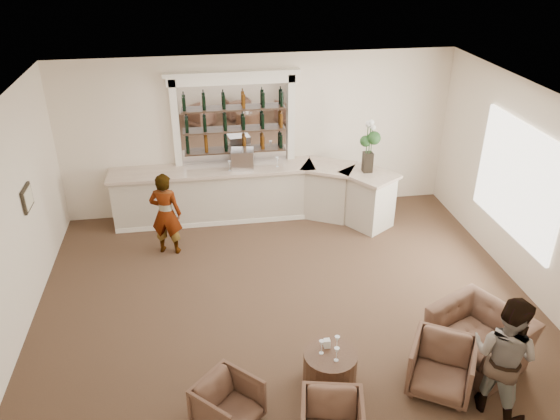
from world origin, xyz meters
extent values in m
plane|color=brown|center=(0.00, 0.00, 0.00)|extent=(8.00, 8.00, 0.00)
cube|color=#F6E4CC|center=(0.00, 3.50, 1.65)|extent=(8.00, 0.04, 3.30)
cube|color=#F6E4CC|center=(-4.00, 0.00, 1.65)|extent=(0.04, 7.00, 3.30)
cube|color=#F6E4CC|center=(4.00, 0.00, 1.65)|extent=(0.04, 7.00, 3.30)
cube|color=silver|center=(0.00, 0.00, 3.30)|extent=(8.00, 7.00, 0.04)
cube|color=white|center=(3.97, 0.50, 1.70)|extent=(0.05, 2.40, 1.90)
cube|color=black|center=(-3.97, 1.20, 1.65)|extent=(0.04, 0.46, 0.38)
cube|color=beige|center=(-3.94, 1.20, 1.65)|extent=(0.01, 0.38, 0.30)
cube|color=beige|center=(-1.00, 3.15, 0.54)|extent=(4.00, 0.70, 1.08)
cube|color=beige|center=(-1.00, 3.13, 1.11)|extent=(4.10, 0.82, 0.06)
cube|color=beige|center=(1.35, 2.92, 0.54)|extent=(1.12, 1.04, 1.08)
cube|color=beige|center=(1.35, 2.90, 1.11)|extent=(1.27, 1.19, 0.06)
cube|color=beige|center=(2.05, 2.40, 0.54)|extent=(1.08, 1.14, 1.08)
cube|color=beige|center=(2.05, 2.38, 1.11)|extent=(1.24, 1.29, 0.06)
cube|color=white|center=(-1.00, 2.82, 0.05)|extent=(4.00, 0.06, 0.10)
cube|color=white|center=(-0.50, 3.48, 1.95)|extent=(2.15, 0.02, 1.65)
cube|color=white|center=(-1.65, 3.42, 1.45)|extent=(0.14, 0.16, 2.90)
cube|color=white|center=(0.65, 3.42, 1.45)|extent=(0.14, 0.16, 2.90)
cube|color=white|center=(-0.50, 3.42, 2.84)|extent=(2.52, 0.16, 0.18)
cube|color=white|center=(-0.50, 3.42, 2.96)|extent=(2.64, 0.20, 0.08)
cube|color=#36261B|center=(-0.50, 3.37, 1.38)|extent=(2.05, 0.20, 0.03)
cube|color=#36261B|center=(-0.50, 3.37, 1.82)|extent=(2.05, 0.20, 0.03)
cube|color=#36261B|center=(-0.50, 3.37, 2.26)|extent=(2.05, 0.20, 0.03)
cylinder|color=#4D3221|center=(0.28, -1.77, 0.25)|extent=(0.71, 0.71, 0.50)
imported|color=gray|center=(-1.92, 1.96, 0.80)|extent=(0.66, 0.52, 1.60)
imported|color=gray|center=(2.24, -2.50, 0.85)|extent=(1.00, 1.04, 1.69)
imported|color=brown|center=(-1.11, -2.24, 0.32)|extent=(0.98, 0.98, 0.64)
imported|color=brown|center=(1.69, -2.09, 0.37)|extent=(1.09, 1.10, 0.74)
imported|color=brown|center=(2.43, -1.66, 0.39)|extent=(1.47, 1.53, 0.77)
cube|color=silver|center=(-0.39, 3.05, 1.33)|extent=(0.49, 0.43, 0.39)
cube|color=black|center=(2.02, 2.49, 1.34)|extent=(0.18, 0.18, 0.40)
cube|color=white|center=(0.26, -1.63, 0.56)|extent=(0.08, 0.08, 0.12)
camera|label=1|loc=(-1.23, -7.03, 5.48)|focal=35.00mm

